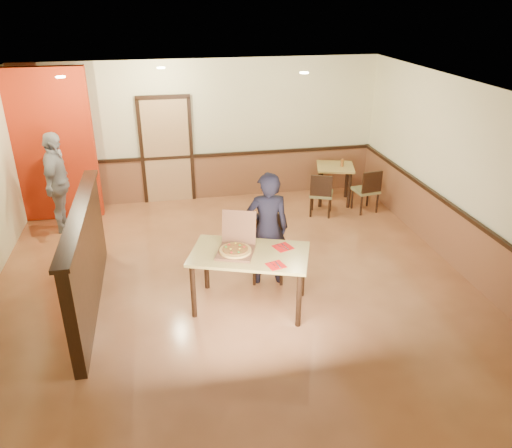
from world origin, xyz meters
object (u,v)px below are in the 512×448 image
(main_table, at_px, (250,260))
(passerby, at_px, (58,183))
(diner_chair, at_px, (268,245))
(side_table, at_px, (335,174))
(condiment, at_px, (342,163))
(side_chair_right, at_px, (368,189))
(side_chair_left, at_px, (321,193))
(diner, at_px, (267,229))
(pizza_box, at_px, (236,248))

(main_table, bearing_deg, passerby, 153.03)
(diner_chair, bearing_deg, side_table, 65.19)
(condiment, bearing_deg, side_table, 154.98)
(main_table, xyz_separation_m, side_table, (2.37, 3.36, -0.12))
(side_chair_right, bearing_deg, side_table, -61.94)
(diner_chair, xyz_separation_m, side_table, (1.95, 2.62, 0.06))
(passerby, bearing_deg, diner_chair, -120.06)
(main_table, height_order, condiment, condiment)
(diner_chair, bearing_deg, side_chair_left, 65.55)
(side_table, bearing_deg, side_chair_right, -53.15)
(side_chair_right, bearing_deg, main_table, 35.35)
(diner, bearing_deg, pizza_box, 48.40)
(passerby, xyz_separation_m, condiment, (5.33, 0.29, -0.06))
(side_table, distance_m, passerby, 5.24)
(condiment, bearing_deg, main_table, -126.97)
(diner, bearing_deg, side_table, -122.00)
(diner_chair, height_order, pizza_box, pizza_box)
(side_table, height_order, diner, diner)
(side_chair_left, height_order, side_chair_right, side_chair_right)
(diner, bearing_deg, passerby, -33.10)
(main_table, relative_size, pizza_box, 2.61)
(diner_chair, distance_m, condiment, 3.31)
(side_chair_right, distance_m, side_table, 0.78)
(side_chair_left, xyz_separation_m, diner, (-1.52, -2.16, 0.39))
(side_chair_left, xyz_separation_m, side_chair_right, (0.93, -0.00, 0.01))
(main_table, xyz_separation_m, pizza_box, (-0.17, 0.06, 0.17))
(diner, relative_size, passerby, 0.95)
(main_table, height_order, diner, diner)
(side_chair_left, height_order, passerby, passerby)
(side_chair_left, xyz_separation_m, condiment, (0.59, 0.55, 0.38))
(side_chair_left, distance_m, condiment, 0.90)
(side_table, relative_size, diner, 0.52)
(passerby, relative_size, condiment, 12.20)
(main_table, bearing_deg, pizza_box, 179.93)
(diner_chair, bearing_deg, diner, -94.05)
(side_table, xyz_separation_m, passerby, (-5.22, -0.34, 0.31))
(diner, xyz_separation_m, passerby, (-3.22, 2.42, 0.05))
(condiment, bearing_deg, diner, -127.97)
(side_table, distance_m, diner, 3.42)
(side_table, relative_size, pizza_box, 1.33)
(main_table, relative_size, diner_chair, 1.80)
(main_table, height_order, side_chair_left, side_chair_left)
(main_table, relative_size, condiment, 11.77)
(diner, bearing_deg, side_chair_right, -134.96)
(diner_chair, relative_size, side_chair_left, 1.14)
(main_table, relative_size, side_chair_left, 2.04)
(pizza_box, bearing_deg, side_chair_left, 72.46)
(side_chair_left, bearing_deg, passerby, 19.15)
(side_table, bearing_deg, diner_chair, -126.74)
(side_chair_left, height_order, pizza_box, pizza_box)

